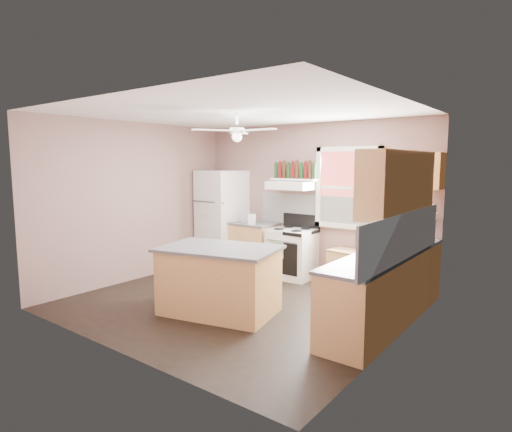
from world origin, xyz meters
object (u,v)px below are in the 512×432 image
Objects in this scene: refrigerator at (222,218)px; stove at (292,253)px; toaster at (248,218)px; island at (220,281)px; cart at (348,269)px.

stove is (1.63, 0.01, -0.50)m from refrigerator.
island is at bearing -38.06° from toaster.
cart is (2.66, 0.09, -0.63)m from refrigerator.
island is at bearing -43.62° from refrigerator.
stove reaches higher than cart.
stove is 2.10m from island.
cart is 2.34m from island.
stove is 0.59× the size of island.
island is (1.09, -2.02, -0.56)m from toaster.
cart is at bearing 2.09° from stove.
refrigerator reaches higher than toaster.
cart is at bearing 28.16° from toaster.
refrigerator is 2.17× the size of stove.
toaster is 1.08m from stove.
stove is 1.04m from cart.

